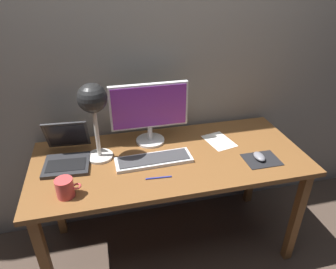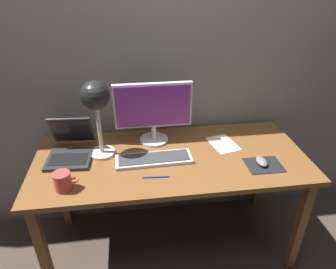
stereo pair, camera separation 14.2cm
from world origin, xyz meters
name	(u,v)px [view 1 (the left image)]	position (x,y,z in m)	size (l,w,h in m)	color
ground_plane	(170,243)	(0.00, 0.00, 0.00)	(4.80, 4.80, 0.00)	#47382D
back_wall	(155,45)	(0.00, 0.40, 1.30)	(4.80, 0.06, 2.60)	gray
desk	(170,167)	(0.00, 0.00, 0.66)	(1.60, 0.70, 0.74)	brown
monitor	(149,110)	(-0.08, 0.20, 0.96)	(0.47, 0.18, 0.39)	silver
keyboard_main	(154,160)	(-0.10, -0.03, 0.75)	(0.44, 0.15, 0.03)	silver
laptop	(67,150)	(-0.58, 0.11, 0.80)	(0.27, 0.33, 0.22)	#28282B
desk_lamp	(93,104)	(-0.40, 0.09, 1.08)	(0.16, 0.16, 0.46)	beige
mousepad	(262,160)	(0.51, -0.16, 0.74)	(0.20, 0.16, 0.00)	black
mouse	(259,156)	(0.50, -0.15, 0.76)	(0.06, 0.10, 0.03)	slate
coffee_mug	(65,188)	(-0.58, -0.22, 0.79)	(0.12, 0.09, 0.10)	#CC3F3F
paper_sheet_near_mouse	(219,141)	(0.35, 0.10, 0.74)	(0.15, 0.21, 0.00)	white
pen	(159,178)	(-0.11, -0.19, 0.74)	(0.01, 0.01, 0.14)	#2633A5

